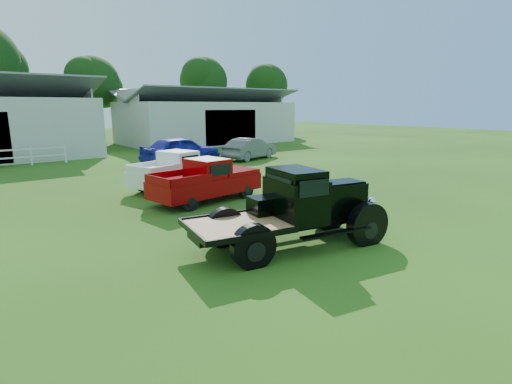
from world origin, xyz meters
TOP-DOWN VIEW (x-y plane):
  - ground at (0.00, 0.00)m, footprint 120.00×120.00m
  - shed_right at (14.00, 27.00)m, footprint 16.80×9.20m
  - tree_c at (5.00, 33.00)m, footprint 5.40×5.40m
  - tree_d at (18.00, 34.00)m, footprint 6.00×6.00m
  - tree_e at (26.00, 32.00)m, footprint 5.70×5.70m
  - vintage_flatbed at (-0.26, -0.92)m, footprint 5.53×3.01m
  - red_pickup at (0.63, 4.90)m, footprint 4.83×2.42m
  - white_pickup at (0.86, 7.78)m, footprint 4.84×2.98m
  - misc_car_blue at (4.71, 14.75)m, footprint 5.36×2.53m
  - misc_car_grey at (9.58, 13.86)m, footprint 4.75×2.84m

SIDE VIEW (x-z plane):
  - ground at x=0.00m, z-range 0.00..0.00m
  - misc_car_grey at x=9.58m, z-range 0.00..1.48m
  - white_pickup at x=0.86m, z-range 0.00..1.66m
  - red_pickup at x=0.63m, z-range 0.00..1.69m
  - misc_car_blue at x=4.71m, z-range 0.00..1.77m
  - vintage_flatbed at x=-0.26m, z-range 0.00..2.08m
  - shed_right at x=14.00m, z-range 0.00..5.20m
  - tree_c at x=5.00m, z-range 0.00..9.00m
  - tree_e at x=26.00m, z-range 0.00..9.50m
  - tree_d at x=18.00m, z-range 0.00..10.00m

